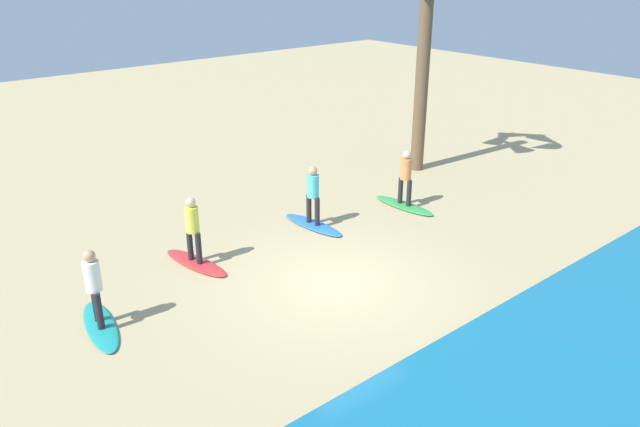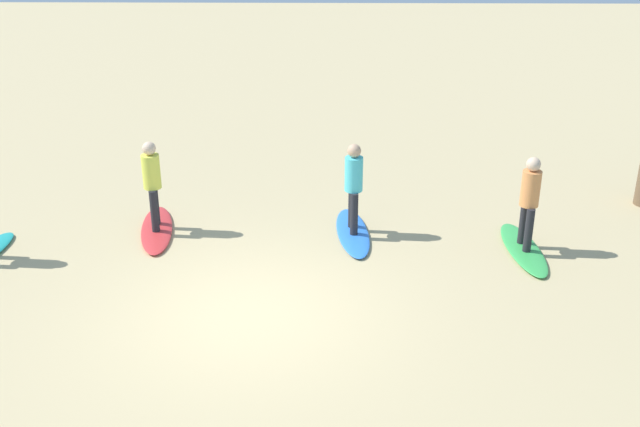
% 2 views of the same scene
% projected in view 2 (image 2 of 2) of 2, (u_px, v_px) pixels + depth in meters
% --- Properties ---
extents(ground_plane, '(60.00, 60.00, 0.00)m').
position_uv_depth(ground_plane, '(250.00, 314.00, 11.35)').
color(ground_plane, tan).
extents(surfboard_green, '(0.69, 2.13, 0.09)m').
position_uv_depth(surfboard_green, '(523.00, 249.00, 13.23)').
color(surfboard_green, green).
rests_on(surfboard_green, ground).
extents(surfer_green, '(0.32, 0.46, 1.64)m').
position_uv_depth(surfer_green, '(530.00, 196.00, 12.83)').
color(surfer_green, '#232328').
rests_on(surfer_green, surfboard_green).
extents(surfboard_blue, '(0.75, 2.14, 0.09)m').
position_uv_depth(surfboard_blue, '(353.00, 232.00, 13.84)').
color(surfboard_blue, blue).
rests_on(surfboard_blue, ground).
extents(surfer_blue, '(0.32, 0.46, 1.64)m').
position_uv_depth(surfer_blue, '(354.00, 182.00, 13.44)').
color(surfer_blue, '#232328').
rests_on(surfer_blue, surfboard_blue).
extents(surfboard_red, '(0.91, 2.16, 0.09)m').
position_uv_depth(surfboard_red, '(157.00, 229.00, 13.96)').
color(surfboard_red, red).
rests_on(surfboard_red, ground).
extents(surfer_red, '(0.32, 0.46, 1.64)m').
position_uv_depth(surfer_red, '(152.00, 179.00, 13.55)').
color(surfer_red, '#232328').
rests_on(surfer_red, surfboard_red).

